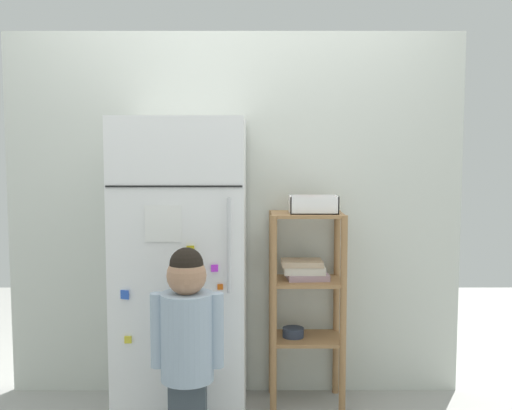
{
  "coord_description": "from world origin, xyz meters",
  "views": [
    {
      "loc": [
        0.12,
        -3.04,
        1.39
      ],
      "look_at": [
        0.12,
        0.02,
        1.12
      ],
      "focal_mm": 42.32,
      "sensor_mm": 36.0,
      "label": 1
    }
  ],
  "objects_px": {
    "child_standing": "(189,336)",
    "pantry_shelf_unit": "(307,289)",
    "refrigerator": "(185,271)",
    "fruit_bin": "(314,207)"
  },
  "relations": [
    {
      "from": "child_standing",
      "to": "fruit_bin",
      "type": "bearing_deg",
      "value": 48.6
    },
    {
      "from": "refrigerator",
      "to": "pantry_shelf_unit",
      "type": "bearing_deg",
      "value": 15.27
    },
    {
      "from": "child_standing",
      "to": "pantry_shelf_unit",
      "type": "height_order",
      "value": "pantry_shelf_unit"
    },
    {
      "from": "child_standing",
      "to": "pantry_shelf_unit",
      "type": "relative_size",
      "value": 0.93
    },
    {
      "from": "child_standing",
      "to": "pantry_shelf_unit",
      "type": "distance_m",
      "value": 0.9
    },
    {
      "from": "refrigerator",
      "to": "child_standing",
      "type": "height_order",
      "value": "refrigerator"
    },
    {
      "from": "pantry_shelf_unit",
      "to": "refrigerator",
      "type": "bearing_deg",
      "value": -164.73
    },
    {
      "from": "refrigerator",
      "to": "pantry_shelf_unit",
      "type": "distance_m",
      "value": 0.68
    },
    {
      "from": "pantry_shelf_unit",
      "to": "fruit_bin",
      "type": "bearing_deg",
      "value": -19.46
    },
    {
      "from": "refrigerator",
      "to": "fruit_bin",
      "type": "xyz_separation_m",
      "value": [
        0.68,
        0.16,
        0.32
      ]
    }
  ]
}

